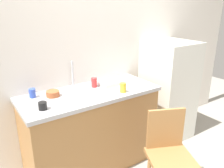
{
  "coord_description": "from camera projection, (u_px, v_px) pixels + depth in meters",
  "views": [
    {
      "loc": [
        -1.4,
        -1.35,
        1.81
      ],
      "look_at": [
        -0.08,
        0.6,
        0.98
      ],
      "focal_mm": 36.58,
      "sensor_mm": 36.0,
      "label": 1
    }
  ],
  "objects": [
    {
      "name": "back_wall",
      "position": [
        99.0,
        48.0,
        2.75
      ],
      "size": [
        4.8,
        0.1,
        2.6
      ],
      "primitive_type": "cube",
      "color": "white",
      "rests_on": "ground_plane"
    },
    {
      "name": "faucet",
      "position": [
        73.0,
        74.0,
        2.53
      ],
      "size": [
        0.02,
        0.02,
        0.29
      ],
      "primitive_type": "cylinder",
      "color": "#B7B7BC",
      "rests_on": "countertop"
    },
    {
      "name": "terracotta_bowl",
      "position": [
        53.0,
        94.0,
        2.29
      ],
      "size": [
        0.13,
        0.13,
        0.06
      ],
      "primitive_type": "cylinder",
      "color": "#B25B33",
      "rests_on": "countertop"
    },
    {
      "name": "countertop",
      "position": [
        90.0,
        93.0,
        2.43
      ],
      "size": [
        1.48,
        0.64,
        0.04
      ],
      "primitive_type": "cube",
      "color": "#B7B7BC",
      "rests_on": "cabinet_base"
    },
    {
      "name": "dish_tray",
      "position": [
        111.0,
        83.0,
        2.62
      ],
      "size": [
        0.28,
        0.2,
        0.05
      ],
      "primitive_type": "cube",
      "color": "white",
      "rests_on": "countertop"
    },
    {
      "name": "cup_yellow",
      "position": [
        123.0,
        88.0,
        2.39
      ],
      "size": [
        0.07,
        0.07,
        0.1
      ],
      "primitive_type": "cylinder",
      "color": "yellow",
      "rests_on": "countertop"
    },
    {
      "name": "cup_blue",
      "position": [
        32.0,
        93.0,
        2.26
      ],
      "size": [
        0.06,
        0.06,
        0.09
      ],
      "primitive_type": "cylinder",
      "color": "blue",
      "rests_on": "countertop"
    },
    {
      "name": "refrigerator",
      "position": [
        168.0,
        91.0,
        3.15
      ],
      "size": [
        0.6,
        0.6,
        1.35
      ],
      "primitive_type": "cube",
      "color": "silver",
      "rests_on": "ground_plane"
    },
    {
      "name": "chair",
      "position": [
        169.0,
        153.0,
        2.11
      ],
      "size": [
        0.53,
        0.53,
        0.89
      ],
      "rotation": [
        0.0,
        0.0,
        -0.43
      ],
      "color": "#A87542",
      "rests_on": "ground_plane"
    },
    {
      "name": "cabinet_base",
      "position": [
        91.0,
        131.0,
        2.58
      ],
      "size": [
        1.44,
        0.6,
        0.89
      ],
      "primitive_type": "cube",
      "color": "#A87542",
      "rests_on": "ground_plane"
    },
    {
      "name": "cup_red",
      "position": [
        94.0,
        82.0,
        2.54
      ],
      "size": [
        0.06,
        0.06,
        0.11
      ],
      "primitive_type": "cylinder",
      "color": "red",
      "rests_on": "countertop"
    },
    {
      "name": "cup_black",
      "position": [
        43.0,
        106.0,
        2.0
      ],
      "size": [
        0.08,
        0.08,
        0.07
      ],
      "primitive_type": "cylinder",
      "color": "black",
      "rests_on": "countertop"
    }
  ]
}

